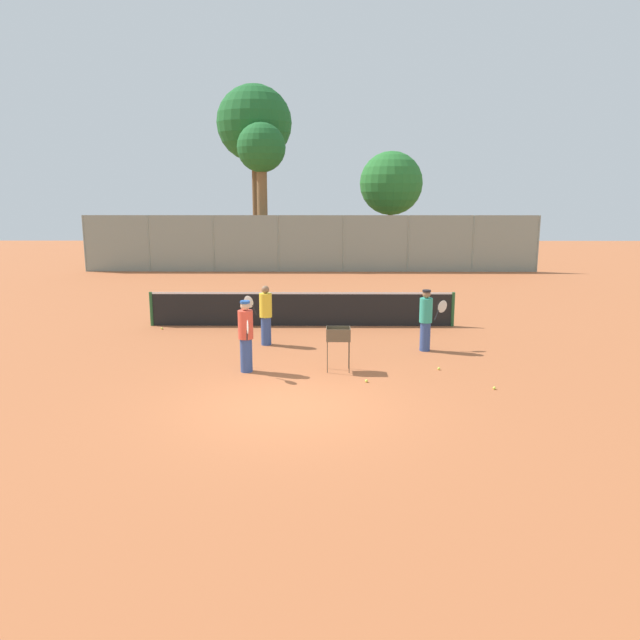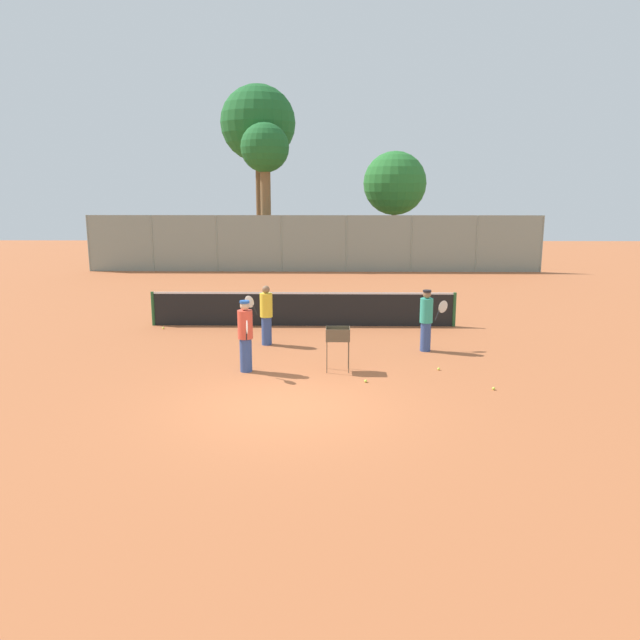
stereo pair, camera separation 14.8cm
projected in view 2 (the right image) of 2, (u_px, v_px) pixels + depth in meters
ground_plane at (287, 406)px, 12.37m from camera, size 80.00×80.00×0.00m
tennis_net at (303, 308)px, 19.47m from camera, size 9.54×0.10×1.07m
back_fence at (314, 244)px, 32.05m from camera, size 23.46×0.08×2.90m
tree_0 at (265, 154)px, 33.34m from camera, size 2.62×2.62×7.68m
tree_1 at (258, 124)px, 35.47m from camera, size 4.28×4.28×10.01m
tree_2 at (395, 184)px, 35.79m from camera, size 3.62×3.62×6.33m
player_white_outfit at (426, 320)px, 16.39m from camera, size 0.82×0.50×1.63m
player_red_cap at (266, 314)px, 17.05m from camera, size 0.85×0.47×1.65m
player_yellow_shirt at (245, 335)px, 14.51m from camera, size 0.35×0.89×1.69m
ball_cart at (338, 338)px, 14.59m from camera, size 0.56×0.41×1.05m
tennis_ball_0 at (439, 369)px, 14.78m from camera, size 0.07×0.07×0.07m
tennis_ball_1 at (428, 349)px, 16.58m from camera, size 0.07×0.07×0.07m
tennis_ball_2 at (494, 389)px, 13.33m from camera, size 0.07×0.07×0.07m
tennis_ball_3 at (163, 328)px, 19.13m from camera, size 0.07×0.07×0.07m
tennis_ball_4 at (366, 381)px, 13.85m from camera, size 0.07×0.07×0.07m
parked_car at (313, 251)px, 36.07m from camera, size 4.20×1.70×1.60m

